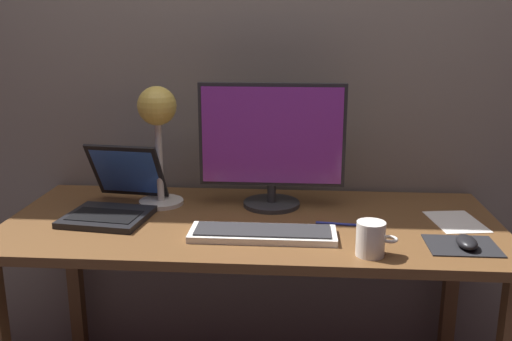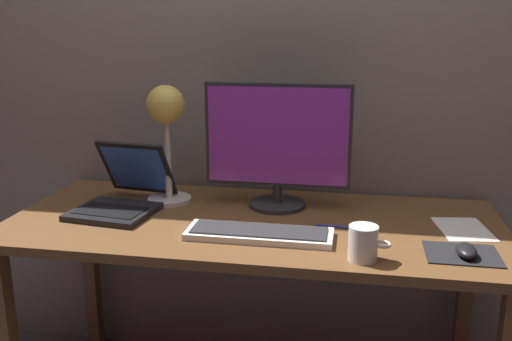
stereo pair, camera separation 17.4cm
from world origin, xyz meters
name	(u,v)px [view 1 (the left image)]	position (x,y,z in m)	size (l,w,h in m)	color
back_wall	(260,40)	(0.00, 0.40, 1.30)	(4.80, 0.06, 2.60)	gray
desk	(252,242)	(0.00, 0.00, 0.66)	(1.60, 0.70, 0.74)	brown
monitor	(272,142)	(0.06, 0.15, 0.97)	(0.50, 0.20, 0.43)	#28282B
keyboard_main	(263,233)	(0.04, -0.15, 0.75)	(0.44, 0.14, 0.03)	silver
laptop	(117,194)	(-0.46, 0.04, 0.80)	(0.30, 0.38, 0.22)	black
desk_lamp	(158,121)	(-0.33, 0.14, 1.04)	(0.16, 0.16, 0.42)	beige
mousepad	(462,246)	(0.62, -0.18, 0.74)	(0.20, 0.16, 0.00)	black
mouse	(467,242)	(0.63, -0.20, 0.76)	(0.06, 0.10, 0.03)	black
coffee_mug	(371,239)	(0.35, -0.26, 0.79)	(0.12, 0.08, 0.10)	white
paper_sheet_near_mouse	(456,222)	(0.66, 0.03, 0.74)	(0.15, 0.21, 0.00)	white
pen	(338,224)	(0.28, -0.03, 0.74)	(0.01, 0.01, 0.14)	#2633A5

